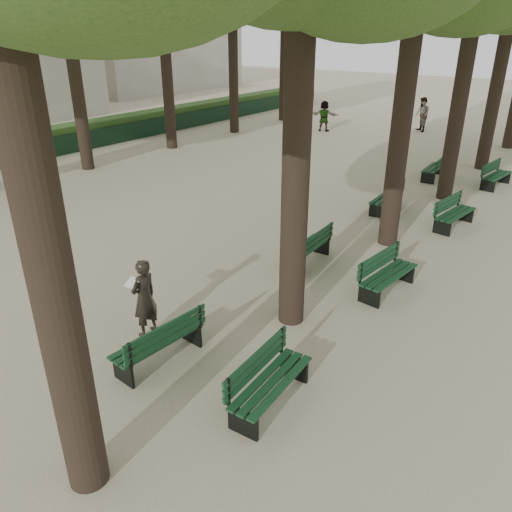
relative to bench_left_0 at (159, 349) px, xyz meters
The scene contains 15 objects.
ground 0.59m from the bench_left_0, 134.24° to the right, with size 120.00×120.00×0.00m, color #B6AB8A.
bench_left_0 is the anchor object (origin of this frame).
bench_left_1 5.10m from the bench_left_0, 90.00° to the left, with size 0.67×1.83×0.92m.
bench_left_2 10.14m from the bench_left_0, 90.00° to the left, with size 0.66×1.83×0.92m.
bench_left_3 14.81m from the bench_left_0, 90.00° to the left, with size 0.68×1.83×0.92m.
bench_right_0 2.28m from the bench_left_0, ahead, with size 0.68×1.83×0.92m.
bench_right_1 5.40m from the bench_left_0, 65.19° to the left, with size 0.76×1.85×0.92m.
bench_right_2 10.16m from the bench_left_0, 77.11° to the left, with size 0.81×1.86×0.92m.
bench_right_3 15.28m from the bench_left_0, 81.46° to the left, with size 0.79×1.86×0.92m.
man_with_map 1.12m from the bench_left_0, 150.38° to the left, with size 0.60×0.65×1.61m.
pedestrian_a 24.44m from the bench_left_0, 99.11° to the left, with size 0.92×0.38×1.90m, color #262628.
pedestrian_e 22.55m from the bench_left_0, 111.89° to the left, with size 1.58×0.34×1.70m, color #262628.
fence 18.68m from the bench_left_0, 145.34° to the left, with size 0.08×42.00×0.90m, color black.
hedge 19.26m from the bench_left_0, 146.53° to the left, with size 1.20×42.00×1.20m, color #264919.
building_far 44.74m from the bench_left_0, 138.40° to the left, with size 12.00×16.00×7.00m, color #B7B2A3.
Camera 1 is at (6.18, -4.57, 5.56)m, focal length 35.00 mm.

